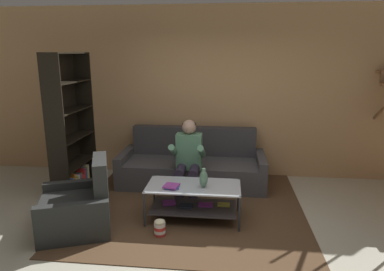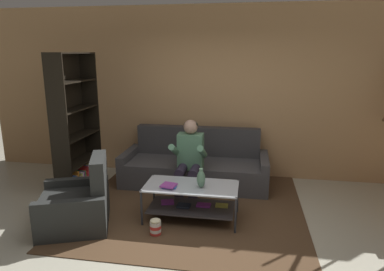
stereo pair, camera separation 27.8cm
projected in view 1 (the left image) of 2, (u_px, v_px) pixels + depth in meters
name	position (u px, v px, depth m)	size (l,w,h in m)	color
ground	(197.00, 245.00, 3.88)	(16.80, 16.80, 0.00)	#B6B39E
back_partition	(210.00, 93.00, 5.91)	(8.40, 0.12, 2.90)	tan
couch	(192.00, 167.00, 5.66)	(2.36, 0.91, 0.90)	#3F3E40
person_seated_center	(188.00, 157.00, 5.06)	(0.50, 0.58, 1.16)	#2A2233
coffee_table	(194.00, 197.00, 4.43)	(1.20, 0.59, 0.47)	#B2BAC4
area_rug	(192.00, 202.00, 4.99)	(3.11, 3.20, 0.01)	#4E3723
vase	(204.00, 178.00, 4.30)	(0.11, 0.11, 0.25)	#537A5F
book_stack	(172.00, 186.00, 4.30)	(0.21, 0.20, 0.04)	#355FB8
bookshelf	(69.00, 139.00, 5.25)	(0.31, 1.01, 2.13)	black
armchair	(79.00, 208.00, 4.18)	(1.05, 1.06, 0.89)	#252726
popcorn_tub	(160.00, 228.00, 4.06)	(0.14, 0.14, 0.21)	red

